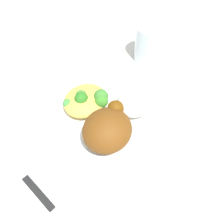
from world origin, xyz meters
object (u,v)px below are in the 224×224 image
object	(u,v)px
fork	(48,169)
knife	(26,179)
water_glass	(150,43)
mac_cheese_with_broccoli	(87,100)
roasted_chicken	(108,129)
rice_pile	(138,99)
plate	(112,118)

from	to	relation	value
fork	knife	world-z (taller)	knife
knife	water_glass	xyz separation A→B (m)	(0.41, 0.02, 0.04)
fork	mac_cheese_with_broccoli	bearing A→B (deg)	13.64
knife	water_glass	bearing A→B (deg)	3.06
knife	water_glass	world-z (taller)	water_glass
roasted_chicken	knife	distance (m)	0.17
rice_pile	roasted_chicken	bearing A→B (deg)	-176.23
mac_cheese_with_broccoli	water_glass	bearing A→B (deg)	0.40
roasted_chicken	knife	xyz separation A→B (m)	(-0.15, 0.07, -0.05)
roasted_chicken	knife	bearing A→B (deg)	155.46
knife	water_glass	distance (m)	0.41
plate	fork	bearing A→B (deg)	172.64
mac_cheese_with_broccoli	fork	distance (m)	0.15
plate	water_glass	bearing A→B (deg)	14.99
mac_cheese_with_broccoli	water_glass	size ratio (longest dim) A/B	1.00
fork	knife	size ratio (longest dim) A/B	0.75
mac_cheese_with_broccoli	rice_pile	bearing A→B (deg)	-49.30
fork	rice_pile	bearing A→B (deg)	-11.76
plate	rice_pile	distance (m)	0.07
plate	fork	size ratio (longest dim) A/B	1.83
roasted_chicken	fork	size ratio (longest dim) A/B	0.71
fork	water_glass	size ratio (longest dim) A/B	1.51
rice_pile	fork	world-z (taller)	rice_pile
rice_pile	knife	world-z (taller)	rice_pile
plate	roasted_chicken	xyz separation A→B (m)	(-0.05, -0.03, 0.04)
roasted_chicken	fork	bearing A→B (deg)	154.64
plate	knife	distance (m)	0.20
roasted_chicken	mac_cheese_with_broccoli	size ratio (longest dim) A/B	1.07
rice_pile	water_glass	distance (m)	0.18
plate	fork	world-z (taller)	plate
roasted_chicken	rice_pile	size ratio (longest dim) A/B	0.99
roasted_chicken	fork	world-z (taller)	roasted_chicken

